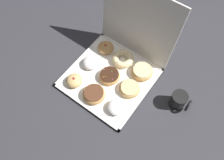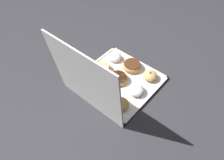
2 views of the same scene
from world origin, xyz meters
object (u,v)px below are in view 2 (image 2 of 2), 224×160
object	(u,v)px
powdered_filled_donut_3	(136,90)
cruller_donut_7	(104,92)
powdered_filled_donut_2	(115,57)
glazed_ring_donut_5	(101,69)
jelly_filled_donut_6	(121,104)
chocolate_frosted_donut_1	(133,66)
sprinkle_donut_4	(118,79)
donut_box	(118,81)
jelly_filled_donut_0	(150,76)
coffee_mug	(65,56)
glazed_ring_donut_8	(88,80)

from	to	relation	value
powdered_filled_donut_3	cruller_donut_7	size ratio (longest dim) A/B	0.75
powdered_filled_donut_2	glazed_ring_donut_5	xyz separation A→B (m)	(-0.00, 0.13, -0.00)
jelly_filled_donut_6	chocolate_frosted_donut_1	bearing A→B (deg)	-65.57
powdered_filled_donut_3	sprinkle_donut_4	xyz separation A→B (m)	(0.13, -0.00, -0.00)
chocolate_frosted_donut_1	donut_box	bearing A→B (deg)	87.86
jelly_filled_donut_0	sprinkle_donut_4	xyz separation A→B (m)	(0.13, 0.13, -0.00)
glazed_ring_donut_5	sprinkle_donut_4	bearing A→B (deg)	-178.95
jelly_filled_donut_0	chocolate_frosted_donut_1	xyz separation A→B (m)	(0.12, 0.00, -0.00)
powdered_filled_donut_3	sprinkle_donut_4	size ratio (longest dim) A/B	0.81
sprinkle_donut_4	cruller_donut_7	world-z (taller)	same
jelly_filled_donut_0	glazed_ring_donut_5	distance (m)	0.29
sprinkle_donut_4	glazed_ring_donut_5	size ratio (longest dim) A/B	1.03
sprinkle_donut_4	glazed_ring_donut_5	world-z (taller)	sprinkle_donut_4
glazed_ring_donut_5	cruller_donut_7	bearing A→B (deg)	136.65
powdered_filled_donut_3	sprinkle_donut_4	distance (m)	0.13
sprinkle_donut_4	coffee_mug	xyz separation A→B (m)	(0.36, 0.08, 0.02)
coffee_mug	jelly_filled_donut_0	bearing A→B (deg)	-156.36
glazed_ring_donut_5	coffee_mug	size ratio (longest dim) A/B	1.11
glazed_ring_donut_8	jelly_filled_donut_0	bearing A→B (deg)	-134.66
jelly_filled_donut_0	glazed_ring_donut_5	xyz separation A→B (m)	(0.26, 0.14, -0.00)
chocolate_frosted_donut_1	jelly_filled_donut_0	bearing A→B (deg)	-179.62
cruller_donut_7	coffee_mug	world-z (taller)	coffee_mug
powdered_filled_donut_3	coffee_mug	xyz separation A→B (m)	(0.49, 0.08, 0.02)
sprinkle_donut_4	jelly_filled_donut_0	bearing A→B (deg)	-133.13
donut_box	jelly_filled_donut_0	size ratio (longest dim) A/B	5.02
coffee_mug	jelly_filled_donut_6	bearing A→B (deg)	174.07
powdered_filled_donut_3	glazed_ring_donut_5	size ratio (longest dim) A/B	0.83
sprinkle_donut_4	jelly_filled_donut_6	world-z (taller)	jelly_filled_donut_6
powdered_filled_donut_3	glazed_ring_donut_5	distance (m)	0.26
donut_box	chocolate_frosted_donut_1	bearing A→B (deg)	-92.14
donut_box	jelly_filled_donut_0	distance (m)	0.19
donut_box	powdered_filled_donut_2	xyz separation A→B (m)	(0.13, -0.13, 0.03)
chocolate_frosted_donut_1	coffee_mug	distance (m)	0.42
jelly_filled_donut_6	glazed_ring_donut_8	world-z (taller)	jelly_filled_donut_6
glazed_ring_donut_5	cruller_donut_7	size ratio (longest dim) A/B	0.90
donut_box	chocolate_frosted_donut_1	distance (m)	0.13
sprinkle_donut_4	coffee_mug	distance (m)	0.37
chocolate_frosted_donut_1	cruller_donut_7	xyz separation A→B (m)	(-0.00, 0.26, -0.00)
jelly_filled_donut_6	cruller_donut_7	bearing A→B (deg)	-1.70
glazed_ring_donut_5	powdered_filled_donut_2	bearing A→B (deg)	-88.43
donut_box	powdered_filled_donut_3	size ratio (longest dim) A/B	4.67
donut_box	sprinkle_donut_4	xyz separation A→B (m)	(-0.00, 0.00, 0.02)
jelly_filled_donut_0	cruller_donut_7	world-z (taller)	jelly_filled_donut_0
jelly_filled_donut_0	powdered_filled_donut_3	size ratio (longest dim) A/B	0.93
donut_box	coffee_mug	xyz separation A→B (m)	(0.36, 0.08, 0.04)
jelly_filled_donut_0	donut_box	bearing A→B (deg)	45.92
jelly_filled_donut_6	glazed_ring_donut_8	size ratio (longest dim) A/B	0.77
chocolate_frosted_donut_1	jelly_filled_donut_6	size ratio (longest dim) A/B	1.29
cruller_donut_7	chocolate_frosted_donut_1	bearing A→B (deg)	-89.86
powdered_filled_donut_3	glazed_ring_donut_5	world-z (taller)	powdered_filled_donut_3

